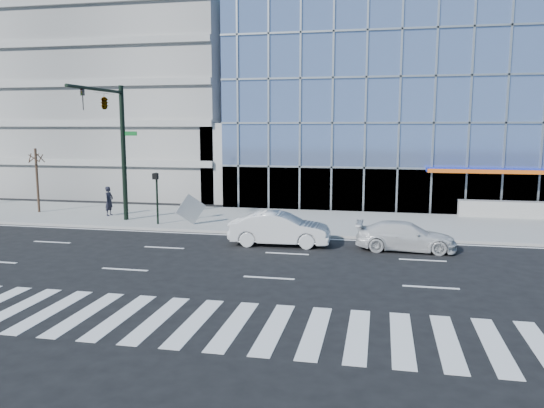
% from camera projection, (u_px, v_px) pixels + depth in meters
% --- Properties ---
extents(ground, '(160.00, 160.00, 0.00)m').
position_uv_depth(ground, '(287.00, 254.00, 24.25)').
color(ground, black).
rests_on(ground, ground).
extents(sidewalk, '(120.00, 8.00, 0.15)m').
position_uv_depth(sidewalk, '(310.00, 222.00, 31.99)').
color(sidewalk, gray).
rests_on(sidewalk, ground).
extents(theatre_building, '(42.00, 26.00, 15.00)m').
position_uv_depth(theatre_building, '(500.00, 106.00, 45.57)').
color(theatre_building, '#718ABD').
rests_on(theatre_building, ground).
extents(parking_garage, '(24.00, 24.00, 20.00)m').
position_uv_depth(parking_garage, '(133.00, 83.00, 51.97)').
color(parking_garage, gray).
rests_on(parking_garage, ground).
extents(ramp_block, '(6.00, 8.00, 6.00)m').
position_uv_depth(ramp_block, '(252.00, 161.00, 42.45)').
color(ramp_block, gray).
rests_on(ramp_block, ground).
extents(tower_backdrop, '(14.00, 14.00, 48.00)m').
position_uv_depth(tower_backdrop, '(190.00, 23.00, 94.56)').
color(tower_backdrop, gray).
rests_on(tower_backdrop, ground).
extents(traffic_signal, '(1.14, 5.74, 8.00)m').
position_uv_depth(traffic_signal, '(110.00, 119.00, 29.97)').
color(traffic_signal, black).
rests_on(traffic_signal, sidewalk).
extents(ped_signal_post, '(0.30, 0.33, 3.00)m').
position_uv_depth(ped_signal_post, '(156.00, 190.00, 30.42)').
color(ped_signal_post, black).
rests_on(ped_signal_post, sidewalk).
extents(street_tree_near, '(1.10, 1.10, 4.23)m').
position_uv_depth(street_tree_near, '(36.00, 157.00, 34.55)').
color(street_tree_near, '#332319').
rests_on(street_tree_near, sidewalk).
extents(white_suv, '(4.64, 1.92, 1.34)m').
position_uv_depth(white_suv, '(406.00, 236.00, 24.84)').
color(white_suv, silver).
rests_on(white_suv, ground).
extents(white_sedan, '(4.96, 1.92, 1.61)m').
position_uv_depth(white_sedan, '(280.00, 229.00, 25.93)').
color(white_sedan, silver).
rests_on(white_sedan, ground).
extents(pedestrian, '(0.50, 0.71, 1.86)m').
position_uv_depth(pedestrian, '(109.00, 201.00, 33.59)').
color(pedestrian, black).
rests_on(pedestrian, sidewalk).
extents(tilted_panel, '(1.47, 1.16, 1.82)m').
position_uv_depth(tilted_panel, '(191.00, 209.00, 30.44)').
color(tilted_panel, '#A3A3A3').
rests_on(tilted_panel, sidewalk).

